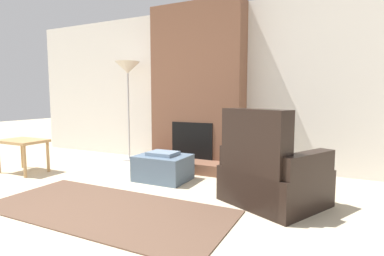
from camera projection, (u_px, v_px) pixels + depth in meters
ground_plane at (29, 247)px, 2.28m from camera, size 24.00×24.00×0.00m
wall_back at (203, 87)px, 5.07m from camera, size 7.50×0.06×2.60m
fireplace at (197, 91)px, 4.85m from camera, size 1.53×0.79×2.60m
ottoman at (163, 167)px, 4.10m from camera, size 0.70×0.55×0.39m
armchair at (269, 177)px, 3.15m from camera, size 1.19×1.16×1.02m
side_table at (23, 145)px, 4.49m from camera, size 0.68×0.46×0.50m
floor_lamp_left at (128, 72)px, 5.29m from camera, size 0.43×0.43×1.76m
area_rug at (107, 209)px, 3.02m from camera, size 2.54×1.13×0.01m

